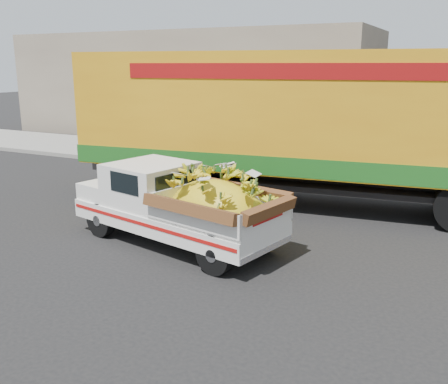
% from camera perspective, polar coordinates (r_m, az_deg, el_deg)
% --- Properties ---
extents(ground, '(100.00, 100.00, 0.00)m').
position_cam_1_polar(ground, '(10.21, -4.90, -5.68)').
color(ground, black).
rests_on(ground, ground).
extents(curb, '(60.00, 0.25, 0.15)m').
position_cam_1_polar(curb, '(15.61, 7.07, 1.61)').
color(curb, gray).
rests_on(curb, ground).
extents(sidewalk, '(60.00, 4.00, 0.14)m').
position_cam_1_polar(sidewalk, '(17.57, 9.39, 2.94)').
color(sidewalk, gray).
rests_on(sidewalk, ground).
extents(building_left, '(18.00, 6.00, 5.00)m').
position_cam_1_polar(building_left, '(25.92, -3.72, 12.14)').
color(building_left, gray).
rests_on(building_left, ground).
extents(pickup_truck, '(4.67, 2.54, 1.55)m').
position_cam_1_polar(pickup_truck, '(9.66, -4.12, -1.62)').
color(pickup_truck, black).
rests_on(pickup_truck, ground).
extents(semi_trailer, '(12.04, 3.90, 3.80)m').
position_cam_1_polar(semi_trailer, '(12.54, 9.76, 7.89)').
color(semi_trailer, black).
rests_on(semi_trailer, ground).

